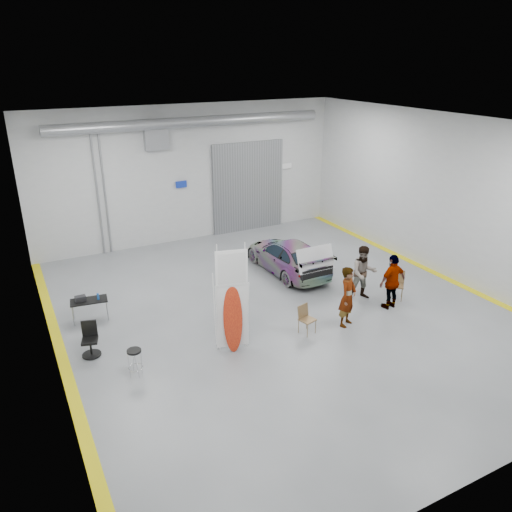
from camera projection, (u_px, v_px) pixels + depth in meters
name	position (u px, v px, depth m)	size (l,w,h in m)	color
ground	(281.00, 310.00, 16.57)	(16.00, 16.00, 0.00)	slate
room_shell	(256.00, 175.00, 16.98)	(14.02, 16.18, 6.01)	#B1B3B6
sedan_car	(287.00, 256.00, 19.34)	(1.77, 4.34, 1.26)	white
person_a	(348.00, 297.00, 15.32)	(0.71, 0.47, 1.95)	brown
person_b	(364.00, 273.00, 17.03)	(0.94, 0.72, 1.92)	#456C7F
person_c	(392.00, 282.00, 16.40)	(1.10, 0.45, 1.90)	brown
surfboard_display	(235.00, 309.00, 13.87)	(0.90, 0.41, 3.25)	white
folding_chair_near	(307.00, 325.00, 15.11)	(0.51, 0.54, 0.89)	brown
folding_chair_far	(396.00, 290.00, 17.26)	(0.65, 0.73, 0.99)	brown
shop_stool	(135.00, 363.00, 13.05)	(0.40, 0.40, 0.78)	black
work_table	(87.00, 300.00, 15.67)	(1.19, 0.71, 0.92)	gray
office_chair	(90.00, 341.00, 13.94)	(0.54, 0.56, 0.99)	black
trunk_lid	(316.00, 257.00, 17.52)	(1.47, 0.89, 0.04)	silver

